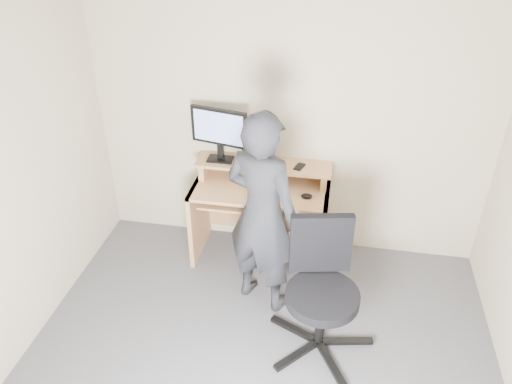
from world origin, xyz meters
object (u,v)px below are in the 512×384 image
(person, at_px, (262,214))
(monitor, at_px, (219,130))
(desk, at_px, (262,202))
(office_chair, at_px, (321,284))

(person, bearing_deg, monitor, -31.43)
(desk, bearing_deg, person, -80.26)
(desk, height_order, monitor, monitor)
(desk, height_order, person, person)
(monitor, xyz_separation_m, office_chair, (1.00, -1.06, -0.65))
(desk, bearing_deg, monitor, 171.91)
(person, bearing_deg, desk, -57.45)
(desk, relative_size, monitor, 2.35)
(desk, bearing_deg, office_chair, -58.83)
(desk, distance_m, monitor, 0.76)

